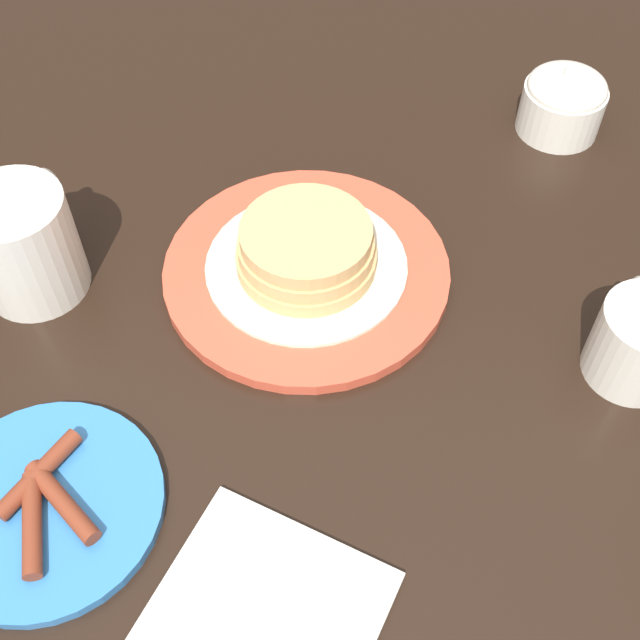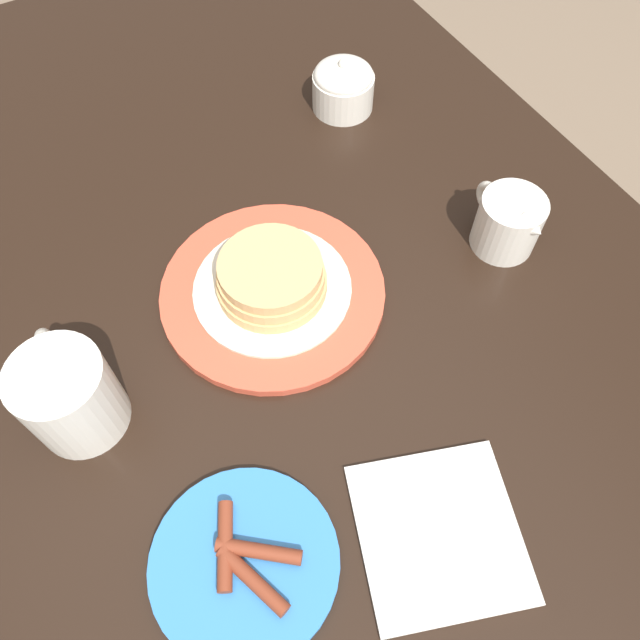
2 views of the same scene
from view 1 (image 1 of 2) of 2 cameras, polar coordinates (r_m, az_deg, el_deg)
ground_plane at (r=1.36m, az=-1.12°, el=-18.81°), size 8.00×8.00×0.00m
dining_table at (r=0.79m, az=-1.81°, el=-3.86°), size 1.59×0.98×0.72m
pancake_plate at (r=0.73m, az=-0.98°, el=4.21°), size 0.26×0.26×0.06m
side_plate_bacon at (r=0.64m, az=-18.94°, el=-12.36°), size 0.18×0.18×0.02m
coffee_mug at (r=0.75m, az=-20.25°, el=5.27°), size 0.13×0.09×0.10m
sugar_bowl at (r=0.91m, az=16.91°, el=14.65°), size 0.09×0.09×0.08m
napkin at (r=0.58m, az=-4.43°, el=-21.00°), size 0.20×0.19×0.01m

